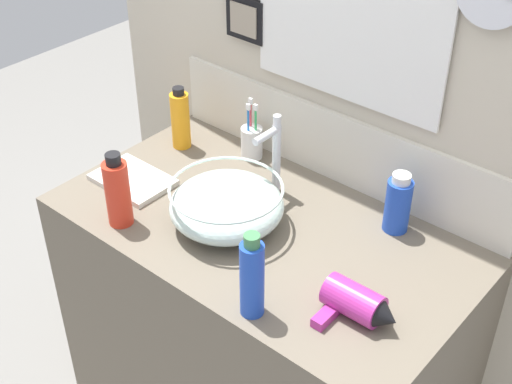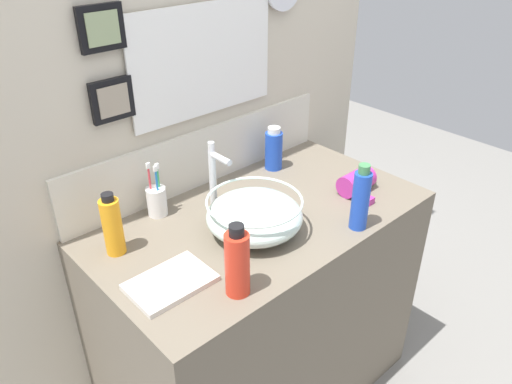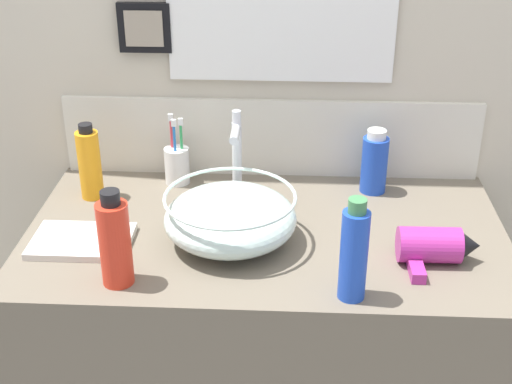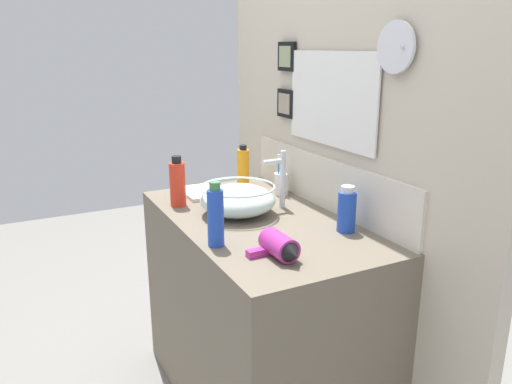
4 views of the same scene
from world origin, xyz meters
name	(u,v)px [view 3 (image 3 of 4)]	position (x,y,z in m)	size (l,w,h in m)	color
vanity_counter	(265,369)	(0.00, 0.00, 0.42)	(1.12, 0.62, 0.84)	#6B6051
back_panel	(272,49)	(0.00, 0.34, 1.18)	(1.68, 0.10, 2.36)	beige
glass_bowl_sink	(230,217)	(-0.08, -0.05, 0.91)	(0.30, 0.30, 0.12)	silver
faucet	(237,152)	(-0.08, 0.14, 0.98)	(0.02, 0.10, 0.24)	silver
hair_drier	(436,246)	(0.37, -0.11, 0.88)	(0.18, 0.14, 0.08)	#B22D8C
toothbrush_cup	(177,164)	(-0.24, 0.24, 0.90)	(0.06, 0.06, 0.19)	white
lotion_bottle	(115,242)	(-0.30, -0.23, 0.94)	(0.07, 0.07, 0.21)	red
soap_dispenser	(374,163)	(0.27, 0.22, 0.92)	(0.07, 0.07, 0.17)	blue
shampoo_bottle	(354,253)	(0.18, -0.25, 0.95)	(0.06, 0.06, 0.22)	blue
spray_bottle	(90,164)	(-0.45, 0.15, 0.94)	(0.06, 0.06, 0.20)	orange
hand_towel	(82,241)	(-0.41, -0.08, 0.85)	(0.22, 0.15, 0.02)	silver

